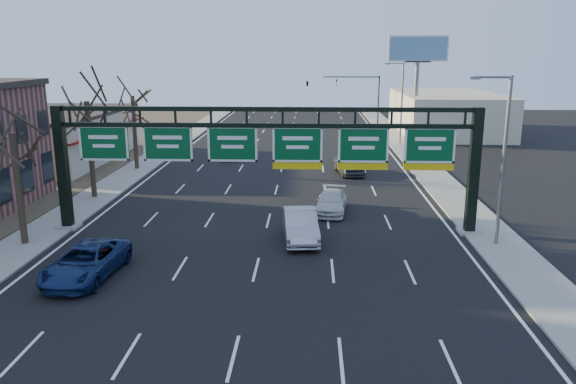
{
  "coord_description": "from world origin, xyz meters",
  "views": [
    {
      "loc": [
        2.57,
        -23.09,
        10.13
      ],
      "look_at": [
        1.44,
        4.56,
        3.2
      ],
      "focal_mm": 35.0,
      "sensor_mm": 36.0,
      "label": 1
    }
  ],
  "objects_px": {
    "sign_gantry": "(268,152)",
    "car_blue_suv": "(86,262)",
    "car_white_wagon": "(331,202)",
    "car_silver_sedan": "(300,225)"
  },
  "relations": [
    {
      "from": "sign_gantry",
      "to": "car_blue_suv",
      "type": "height_order",
      "value": "sign_gantry"
    },
    {
      "from": "car_blue_suv",
      "to": "car_white_wagon",
      "type": "distance_m",
      "value": 16.3
    },
    {
      "from": "car_silver_sedan",
      "to": "car_white_wagon",
      "type": "distance_m",
      "value": 5.93
    },
    {
      "from": "sign_gantry",
      "to": "car_silver_sedan",
      "type": "relative_size",
      "value": 4.86
    },
    {
      "from": "car_blue_suv",
      "to": "car_silver_sedan",
      "type": "distance_m",
      "value": 11.34
    },
    {
      "from": "sign_gantry",
      "to": "car_blue_suv",
      "type": "distance_m",
      "value": 11.4
    },
    {
      "from": "car_blue_suv",
      "to": "sign_gantry",
      "type": "bearing_deg",
      "value": 47.49
    },
    {
      "from": "car_blue_suv",
      "to": "car_white_wagon",
      "type": "xyz_separation_m",
      "value": [
        11.65,
        11.4,
        -0.09
      ]
    },
    {
      "from": "car_blue_suv",
      "to": "car_silver_sedan",
      "type": "relative_size",
      "value": 1.08
    },
    {
      "from": "sign_gantry",
      "to": "car_blue_suv",
      "type": "bearing_deg",
      "value": -137.21
    }
  ]
}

